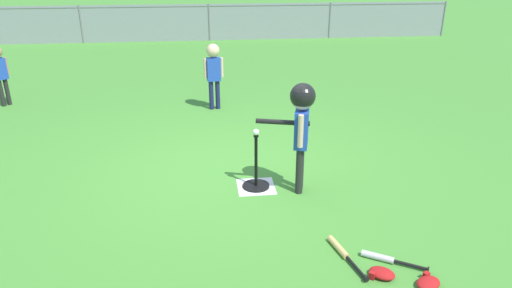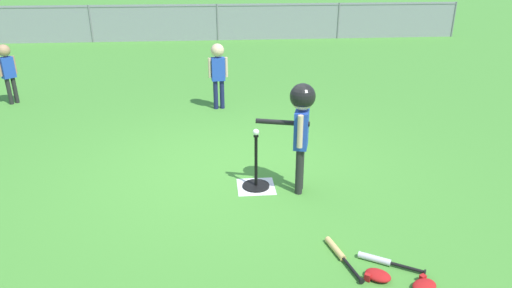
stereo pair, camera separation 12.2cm
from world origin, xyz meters
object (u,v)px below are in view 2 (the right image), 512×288
batting_tee (256,179)px  fielder_near_left (218,67)px  spare_bat_silver (381,261)px  spare_bat_wood (339,253)px  glove_near_bats (424,286)px  batter_child (301,116)px  glove_by_plate (377,275)px  baseball_on_tee (256,132)px  fielder_deep_left (7,66)px

batting_tee → fielder_near_left: (-0.38, 3.07, 0.64)m
spare_bat_silver → spare_bat_wood: (-0.35, 0.15, -0.00)m
spare_bat_wood → glove_near_bats: glove_near_bats is taller
spare_bat_silver → glove_near_bats: 0.43m
batter_child → glove_by_plate: size_ratio=4.72×
batting_tee → glove_near_bats: batting_tee is taller
baseball_on_tee → fielder_near_left: bearing=97.0°
batting_tee → spare_bat_silver: 1.83m
batter_child → glove_near_bats: 2.11m
fielder_deep_left → spare_bat_wood: size_ratio=1.70×
batter_child → fielder_deep_left: size_ratio=1.17×
baseball_on_tee → fielder_deep_left: 5.60m
batter_child → fielder_deep_left: (-4.66, 3.87, -0.21)m
fielder_near_left → glove_near_bats: (1.58, -4.98, -0.71)m
glove_near_bats → spare_bat_silver: bearing=122.6°
spare_bat_silver → spare_bat_wood: 0.38m
spare_bat_silver → glove_by_plate: glove_by_plate is taller
spare_bat_wood → fielder_deep_left: bearing=133.1°
fielder_near_left → glove_near_bats: bearing=-72.4°
baseball_on_tee → glove_near_bats: size_ratio=0.28×
batter_child → glove_near_bats: size_ratio=4.78×
batter_child → spare_bat_wood: batter_child is taller
spare_bat_silver → glove_by_plate: (-0.11, -0.20, 0.01)m
fielder_near_left → batting_tee: bearing=-83.0°
spare_bat_silver → glove_by_plate: 0.23m
fielder_deep_left → glove_near_bats: 7.83m
fielder_deep_left → glove_by_plate: fielder_deep_left is taller
batting_tee → spare_bat_wood: 1.54m
glove_by_plate → fielder_near_left: bearing=104.5°
batting_tee → baseball_on_tee: 0.59m
baseball_on_tee → batter_child: 0.55m
glove_near_bats → baseball_on_tee: bearing=122.2°
fielder_deep_left → fielder_near_left: 3.86m
fielder_deep_left → spare_bat_wood: fielder_deep_left is taller
batting_tee → batter_child: batter_child is taller
fielder_near_left → glove_near_bats: size_ratio=4.33×
baseball_on_tee → fielder_near_left: (-0.38, 3.07, 0.05)m
spare_bat_silver → glove_near_bats: glove_near_bats is taller
fielder_deep_left → spare_bat_wood: (4.80, -5.14, -0.67)m
batter_child → fielder_near_left: size_ratio=1.11×
fielder_near_left → batter_child: bearing=-75.0°
baseball_on_tee → spare_bat_wood: baseball_on_tee is taller
spare_bat_silver → fielder_deep_left: bearing=134.3°
batter_child → batting_tee: bearing=164.1°
fielder_deep_left → glove_by_plate: (5.04, -5.48, -0.67)m
spare_bat_wood → fielder_near_left: bearing=102.6°
fielder_near_left → glove_by_plate: size_ratio=4.27×
batting_tee → batter_child: 0.95m
glove_by_plate → batting_tee: bearing=116.3°
fielder_near_left → spare_bat_wood: size_ratio=1.80×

